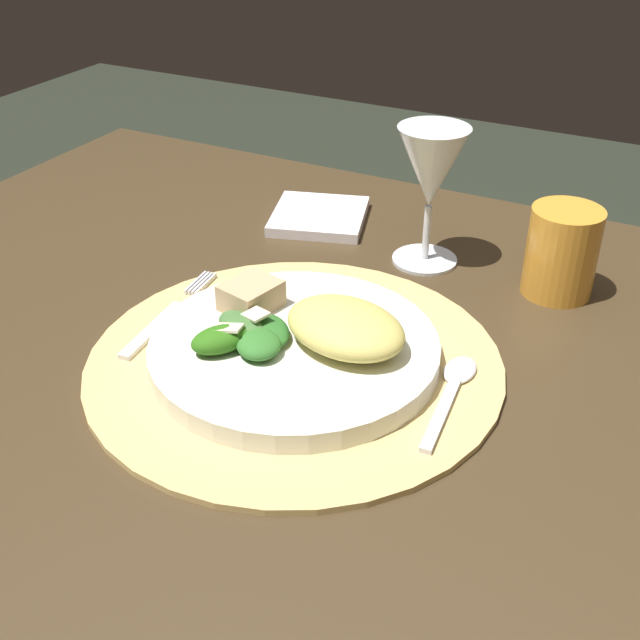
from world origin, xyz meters
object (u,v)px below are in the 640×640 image
object	(u,v)px
fork	(166,317)
wine_glass	(431,172)
dinner_plate	(294,350)
amber_tumbler	(562,252)
dining_table	(351,472)
spoon	(454,384)
napkin	(319,216)

from	to	relation	value
fork	wine_glass	world-z (taller)	wine_glass
dinner_plate	amber_tumbler	distance (m)	0.30
dining_table	wine_glass	distance (m)	0.32
dinner_plate	amber_tumbler	xyz separation A→B (m)	(0.18, 0.24, 0.03)
wine_glass	dinner_plate	bearing A→B (deg)	-97.43
spoon	amber_tumbler	xyz separation A→B (m)	(0.04, 0.22, 0.04)
dinner_plate	wine_glass	xyz separation A→B (m)	(0.03, 0.24, 0.09)
spoon	wine_glass	distance (m)	0.26
dining_table	napkin	size ratio (longest dim) A/B	10.84
dining_table	amber_tumbler	xyz separation A→B (m)	(0.13, 0.22, 0.18)
dining_table	dinner_plate	world-z (taller)	dinner_plate
fork	napkin	bearing A→B (deg)	85.38
amber_tumbler	dining_table	bearing A→B (deg)	-120.95
dining_table	spoon	bearing A→B (deg)	0.98
napkin	wine_glass	distance (m)	0.19
dinner_plate	dining_table	bearing A→B (deg)	27.70
spoon	napkin	size ratio (longest dim) A/B	1.22
dinner_plate	napkin	world-z (taller)	dinner_plate
amber_tumbler	dinner_plate	bearing A→B (deg)	-126.33
spoon	amber_tumbler	bearing A→B (deg)	80.44
dining_table	dinner_plate	distance (m)	0.16
dinner_plate	amber_tumbler	size ratio (longest dim) A/B	2.80
dinner_plate	amber_tumbler	bearing A→B (deg)	53.67
spoon	dinner_plate	bearing A→B (deg)	-169.30
spoon	amber_tumbler	distance (m)	0.22
fork	spoon	distance (m)	0.29
wine_glass	dining_table	bearing A→B (deg)	-85.74
spoon	wine_glass	size ratio (longest dim) A/B	0.90
dinner_plate	napkin	size ratio (longest dim) A/B	2.29
napkin	fork	bearing A→B (deg)	-94.62
fork	napkin	world-z (taller)	napkin
fork	wine_glass	bearing A→B (deg)	53.75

